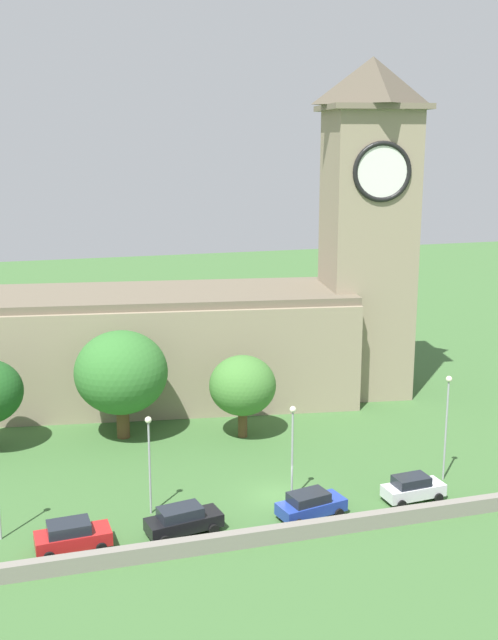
% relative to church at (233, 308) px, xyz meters
% --- Properties ---
extents(ground_plane, '(200.00, 200.00, 0.00)m').
position_rel_church_xyz_m(ground_plane, '(-2.79, -6.92, -8.57)').
color(ground_plane, '#3D6633').
extents(church, '(40.88, 16.78, 31.36)m').
position_rel_church_xyz_m(church, '(0.00, 0.00, 0.00)').
color(church, gray).
rests_on(church, ground).
extents(quay_barrier, '(43.52, 0.70, 1.01)m').
position_rel_church_xyz_m(quay_barrier, '(-2.79, -27.87, -8.07)').
color(quay_barrier, gray).
rests_on(quay_barrier, ground).
extents(car_red, '(4.60, 2.49, 1.83)m').
position_rel_church_xyz_m(car_red, '(-16.89, -25.39, -7.65)').
color(car_red, red).
rests_on(car_red, ground).
extents(car_black, '(5.01, 2.79, 1.82)m').
position_rel_church_xyz_m(car_black, '(-10.08, -25.29, -7.65)').
color(car_black, black).
rests_on(car_black, ground).
extents(car_blue, '(4.80, 2.92, 1.75)m').
position_rel_church_xyz_m(car_blue, '(-1.63, -25.45, -7.69)').
color(car_blue, '#233D9E').
rests_on(car_blue, ground).
extents(car_white, '(4.37, 2.30, 1.79)m').
position_rel_church_xyz_m(car_white, '(5.94, -25.12, -7.67)').
color(car_white, silver).
rests_on(car_white, ground).
extents(streetlamp_west_mid, '(0.44, 0.44, 6.76)m').
position_rel_church_xyz_m(streetlamp_west_mid, '(-11.58, -22.02, -4.03)').
color(streetlamp_west_mid, '#9EA0A5').
rests_on(streetlamp_west_mid, ground).
extents(streetlamp_central, '(0.44, 0.44, 6.76)m').
position_rel_church_xyz_m(streetlamp_central, '(-1.98, -22.71, -4.04)').
color(streetlamp_central, '#9EA0A5').
rests_on(streetlamp_central, ground).
extents(streetlamp_east_mid, '(0.44, 0.44, 7.85)m').
position_rel_church_xyz_m(streetlamp_east_mid, '(9.68, -22.70, -3.41)').
color(streetlamp_east_mid, '#9EA0A5').
rests_on(streetlamp_east_mid, ground).
extents(tree_riverside_east, '(7.60, 7.60, 9.04)m').
position_rel_church_xyz_m(tree_riverside_east, '(-11.62, -8.00, -2.98)').
color(tree_riverside_east, brown).
rests_on(tree_riverside_east, ground).
extents(tree_riverside_west, '(5.50, 5.50, 6.93)m').
position_rel_church_xyz_m(tree_riverside_west, '(-2.07, -10.59, -4.15)').
color(tree_riverside_west, brown).
rests_on(tree_riverside_west, ground).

